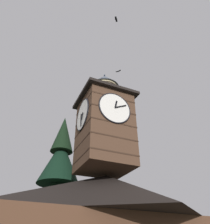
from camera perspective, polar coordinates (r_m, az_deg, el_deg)
clock_tower at (r=18.18m, az=-0.17°, el=-2.81°), size 4.42×4.42×9.19m
pine_tree_behind at (r=19.29m, az=-12.57°, el=-22.48°), size 6.51×6.51×13.57m
moon at (r=60.20m, az=-2.21°, el=-23.83°), size 2.29×2.29×2.29m
flying_bird_high at (r=28.19m, az=3.39°, el=10.33°), size 0.53×0.62×0.11m
flying_bird_low at (r=20.68m, az=2.83°, el=22.55°), size 0.44×0.49×0.12m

